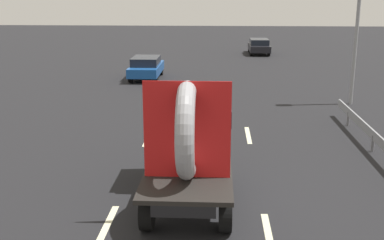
% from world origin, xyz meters
% --- Properties ---
extents(ground_plane, '(120.00, 120.00, 0.00)m').
position_xyz_m(ground_plane, '(0.00, 0.00, 0.00)').
color(ground_plane, black).
extents(flatbed_truck, '(2.02, 4.65, 3.23)m').
position_xyz_m(flatbed_truck, '(-0.39, -0.26, 1.54)').
color(flatbed_truck, black).
rests_on(flatbed_truck, ground_plane).
extents(distant_sedan, '(1.69, 3.94, 1.28)m').
position_xyz_m(distant_sedan, '(-3.96, 16.37, 0.69)').
color(distant_sedan, black).
rests_on(distant_sedan, ground_plane).
extents(traffic_light, '(0.42, 0.36, 6.77)m').
position_xyz_m(traffic_light, '(6.39, 10.26, 4.34)').
color(traffic_light, gray).
rests_on(traffic_light, ground_plane).
extents(lane_dash_left_near, '(0.16, 2.99, 0.01)m').
position_xyz_m(lane_dash_left_near, '(-2.17, -2.68, 0.00)').
color(lane_dash_left_near, beige).
rests_on(lane_dash_left_near, ground_plane).
extents(lane_dash_left_far, '(0.16, 2.53, 0.01)m').
position_xyz_m(lane_dash_left_far, '(-2.17, 4.73, 0.00)').
color(lane_dash_left_far, beige).
rests_on(lane_dash_left_far, ground_plane).
extents(lane_dash_right_near, '(0.16, 2.33, 0.01)m').
position_xyz_m(lane_dash_right_near, '(1.39, -2.58, 0.00)').
color(lane_dash_right_near, beige).
rests_on(lane_dash_right_near, ground_plane).
extents(lane_dash_right_far, '(0.16, 2.09, 0.01)m').
position_xyz_m(lane_dash_right_far, '(1.39, 5.01, 0.00)').
color(lane_dash_right_far, beige).
rests_on(lane_dash_right_far, ground_plane).
extents(oncoming_car, '(1.61, 3.76, 1.23)m').
position_xyz_m(oncoming_car, '(3.60, 28.14, 0.66)').
color(oncoming_car, black).
rests_on(oncoming_car, ground_plane).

